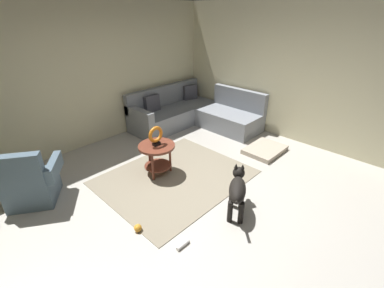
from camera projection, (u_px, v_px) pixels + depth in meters
ground_plane at (200, 203)px, 3.91m from camera, size 6.00×6.00×0.10m
wall_back at (88, 77)px, 5.09m from camera, size 6.00×0.12×2.70m
wall_right at (302, 76)px, 5.17m from camera, size 0.12×6.00×2.70m
area_rug at (175, 177)px, 4.41m from camera, size 2.30×1.90×0.01m
sectional_couch at (193, 114)px, 6.28m from camera, size 2.20×2.25×0.88m
armchair at (30, 183)px, 3.72m from camera, size 1.00×0.94×0.88m
side_table at (157, 152)px, 4.34m from camera, size 0.60×0.60×0.54m
torus_sculpture at (156, 135)px, 4.21m from camera, size 0.28×0.08×0.33m
dog_bed_mat at (265, 150)px, 5.19m from camera, size 0.80×0.60×0.09m
dog at (237, 189)px, 3.49m from camera, size 0.74×0.50×0.63m
dog_toy_ball at (138, 228)px, 3.32m from camera, size 0.10×0.10×0.10m
dog_toy_rope at (183, 245)px, 3.11m from camera, size 0.19×0.05×0.05m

